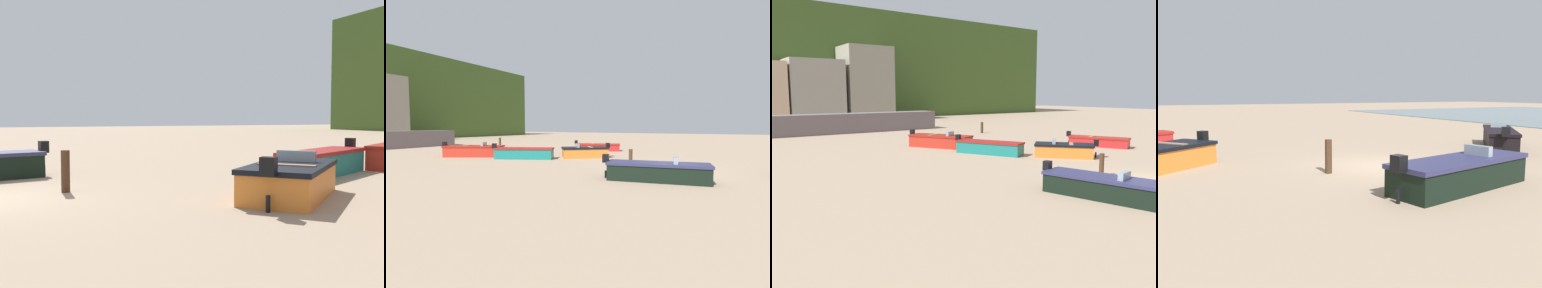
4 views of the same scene
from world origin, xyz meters
The scene contains 3 objects.
boat_teal_0 centered at (-0.33, 10.67, 0.44)m, with size 3.05×4.63×1.18m.
boat_orange_1 centered at (2.76, 7.01, 0.43)m, with size 3.62×3.85×1.15m.
mooring_post_near_water centered at (-0.32, 2.14, 0.55)m, with size 0.23×0.23×1.10m, color #462D1D.
Camera 1 is at (11.86, 0.28, 1.98)m, focal length 42.74 mm.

